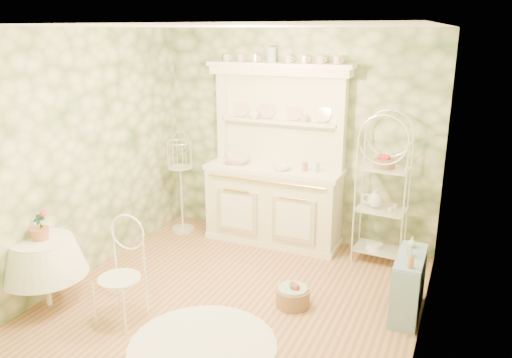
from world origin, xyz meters
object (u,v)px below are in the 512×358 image
at_px(birdcage_stand, 181,181).
at_px(bakers_rack, 382,192).
at_px(floor_basket, 293,294).
at_px(kitchen_dresser, 274,157).
at_px(side_shelf, 408,285).
at_px(cafe_chair, 119,279).
at_px(round_table, 45,271).

bearing_deg(birdcage_stand, bakers_rack, 2.86).
height_order(birdcage_stand, floor_basket, birdcage_stand).
bearing_deg(floor_basket, bakers_rack, 67.03).
bearing_deg(kitchen_dresser, side_shelf, -31.20).
bearing_deg(bakers_rack, side_shelf, -61.45).
height_order(bakers_rack, floor_basket, bakers_rack).
distance_m(side_shelf, floor_basket, 1.13).
bearing_deg(floor_basket, cafe_chair, -146.51).
xyz_separation_m(bakers_rack, birdcage_stand, (-2.65, -0.13, -0.15)).
height_order(side_shelf, floor_basket, side_shelf).
bearing_deg(round_table, floor_basket, 23.36).
height_order(round_table, floor_basket, round_table).
xyz_separation_m(kitchen_dresser, bakers_rack, (1.37, -0.04, -0.28)).
distance_m(round_table, floor_basket, 2.48).
relative_size(bakers_rack, birdcage_stand, 1.22).
relative_size(bakers_rack, floor_basket, 4.49).
distance_m(birdcage_stand, floor_basket, 2.49).
height_order(round_table, cafe_chair, cafe_chair).
bearing_deg(cafe_chair, floor_basket, 27.48).
bearing_deg(kitchen_dresser, cafe_chair, -104.48).
bearing_deg(kitchen_dresser, birdcage_stand, -172.45).
relative_size(kitchen_dresser, floor_basket, 5.93).
relative_size(round_table, birdcage_stand, 0.53).
height_order(kitchen_dresser, round_table, kitchen_dresser).
distance_m(cafe_chair, floor_basket, 1.70).
bearing_deg(floor_basket, birdcage_stand, 148.55).
bearing_deg(birdcage_stand, round_table, -95.06).
bearing_deg(bakers_rack, round_table, -135.50).
distance_m(kitchen_dresser, floor_basket, 1.92).
bearing_deg(side_shelf, kitchen_dresser, 146.03).
xyz_separation_m(bakers_rack, cafe_chair, (-1.98, -2.31, -0.42)).
height_order(kitchen_dresser, bakers_rack, kitchen_dresser).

